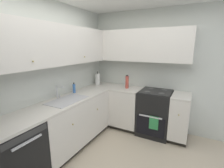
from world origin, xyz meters
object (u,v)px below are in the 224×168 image
object	(u,v)px
soap_bottle	(74,88)
paper_towel_roll	(98,79)
oven_range	(155,112)
oil_bottle	(127,82)
dishwasher	(14,158)

from	to	relation	value
soap_bottle	paper_towel_roll	bearing A→B (deg)	-1.40
oven_range	oil_bottle	bearing A→B (deg)	91.69
dishwasher	soap_bottle	distance (m)	1.50
soap_bottle	paper_towel_roll	xyz separation A→B (m)	(0.82, -0.02, 0.04)
paper_towel_roll	soap_bottle	bearing A→B (deg)	178.60
oven_range	oil_bottle	size ratio (longest dim) A/B	3.64
dishwasher	oven_range	xyz separation A→B (m)	(2.20, -1.22, 0.02)
oven_range	paper_towel_roll	distance (m)	1.50
oven_range	soap_bottle	size ratio (longest dim) A/B	5.26
dishwasher	oven_range	world-z (taller)	oven_range
dishwasher	oven_range	size ratio (longest dim) A/B	0.83
oil_bottle	paper_towel_roll	bearing A→B (deg)	89.22
paper_towel_roll	oil_bottle	distance (m)	0.76
dishwasher	oven_range	distance (m)	2.52
soap_bottle	paper_towel_roll	distance (m)	0.82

